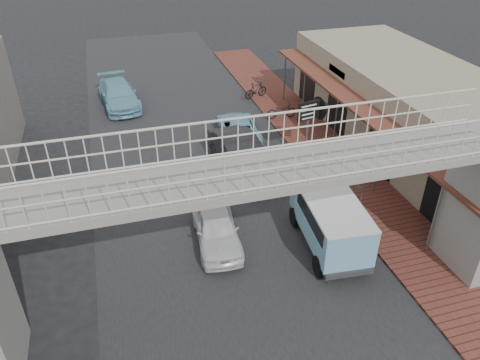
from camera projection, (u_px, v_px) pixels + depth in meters
ground at (227, 234)px, 18.25m from camera, size 120.00×120.00×0.00m
road_strip at (227, 234)px, 18.24m from camera, size 10.00×60.00×0.01m
sidewalk at (343, 171)px, 22.20m from camera, size 3.00×40.00×0.10m
shophouse_row at (420, 114)px, 23.04m from camera, size 7.20×18.00×4.00m
footbridge at (262, 232)px, 13.31m from camera, size 16.40×2.40×6.34m
white_hatchback at (216, 227)px, 17.55m from camera, size 1.88×4.01×1.33m
dark_sedan at (241, 154)px, 22.02m from camera, size 2.16×5.06×1.62m
angkot_curb at (238, 127)px, 25.03m from camera, size 2.31×4.36×1.17m
angkot_far at (119, 94)px, 28.63m from camera, size 2.54×5.19×1.45m
angkot_van at (331, 219)px, 16.94m from camera, size 2.26×4.34×2.05m
motorcycle_near at (281, 111)px, 26.97m from camera, size 1.77×0.70×0.91m
motorcycle_far at (256, 90)px, 29.56m from camera, size 1.72×0.98×1.00m
street_clock at (358, 163)px, 18.23m from camera, size 0.70×0.61×2.74m
arrow_sign at (323, 108)px, 22.09m from camera, size 1.88×1.23×3.13m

